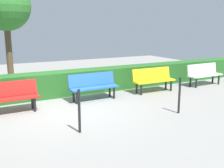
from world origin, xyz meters
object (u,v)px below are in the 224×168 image
at_px(bench_white, 204,73).
at_px(bench_red, 13,96).
at_px(bench_yellow, 153,79).
at_px(bench_blue, 93,85).
at_px(tree_near, 5,7).

relative_size(bench_white, bench_red, 1.16).
distance_m(bench_yellow, bench_blue, 2.37).
distance_m(bench_red, tree_near, 4.23).
distance_m(bench_blue, tree_near, 4.59).
bearing_deg(bench_red, tree_near, -98.00).
bearing_deg(bench_white, bench_yellow, -2.75).
distance_m(bench_blue, bench_red, 2.50).
bearing_deg(bench_white, bench_red, -1.08).
bearing_deg(tree_near, bench_red, 83.01).
relative_size(bench_yellow, bench_blue, 1.01).
relative_size(bench_yellow, tree_near, 0.40).
bearing_deg(bench_red, bench_white, 179.36).
xyz_separation_m(bench_white, bench_red, (7.35, 0.05, -0.01)).
height_order(bench_white, bench_blue, same).
bearing_deg(bench_white, tree_near, -26.71).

